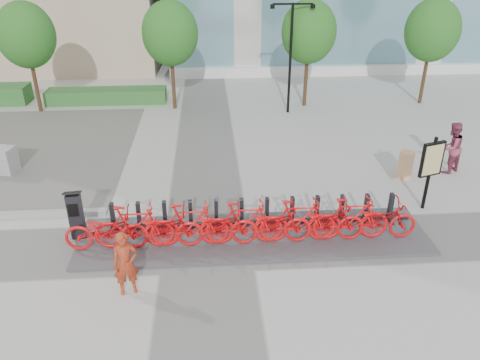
{
  "coord_description": "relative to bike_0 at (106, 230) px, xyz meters",
  "views": [
    {
      "loc": [
        0.15,
        -10.52,
        7.29
      ],
      "look_at": [
        1.0,
        1.5,
        1.2
      ],
      "focal_mm": 35.0,
      "sensor_mm": 36.0,
      "label": 1
    }
  ],
  "objects": [
    {
      "name": "bike_9",
      "position": [
        6.48,
        0.0,
        0.06
      ],
      "size": [
        2.1,
        0.59,
        1.26
      ],
      "primitive_type": "imported",
      "rotation": [
        0.0,
        0.0,
        1.57
      ],
      "color": "red",
      "rests_on": "dock_pad"
    },
    {
      "name": "tree_2",
      "position": [
        7.6,
        12.05,
        2.94
      ],
      "size": [
        2.6,
        2.6,
        5.1
      ],
      "color": "brown",
      "rests_on": "ground"
    },
    {
      "name": "hedge_b",
      "position": [
        -2.4,
        13.25,
        -0.3
      ],
      "size": [
        6.0,
        1.2,
        0.7
      ],
      "primitive_type": "cube",
      "color": "#327435",
      "rests_on": "ground"
    },
    {
      "name": "bike_5",
      "position": [
        3.6,
        0.0,
        0.06
      ],
      "size": [
        2.1,
        0.59,
        1.26
      ],
      "primitive_type": "imported",
      "rotation": [
        0.0,
        0.0,
        1.57
      ],
      "color": "red",
      "rests_on": "dock_pad"
    },
    {
      "name": "bike_8",
      "position": [
        5.76,
        0.0,
        0.0
      ],
      "size": [
        2.16,
        0.75,
        1.14
      ],
      "primitive_type": "imported",
      "rotation": [
        0.0,
        0.0,
        1.57
      ],
      "color": "red",
      "rests_on": "dock_pad"
    },
    {
      "name": "pedestrian",
      "position": [
        11.2,
        4.07,
        0.28
      ],
      "size": [
        1.13,
        1.05,
        1.85
      ],
      "primitive_type": "imported",
      "rotation": [
        0.0,
        0.0,
        3.64
      ],
      "color": "#8B3750",
      "rests_on": "ground"
    },
    {
      "name": "bike_2",
      "position": [
        1.44,
        0.0,
        0.0
      ],
      "size": [
        2.16,
        0.75,
        1.14
      ],
      "primitive_type": "imported",
      "rotation": [
        0.0,
        0.0,
        1.57
      ],
      "color": "red",
      "rests_on": "dock_pad"
    },
    {
      "name": "bike_1",
      "position": [
        0.72,
        0.0,
        0.06
      ],
      "size": [
        2.1,
        0.59,
        1.26
      ],
      "primitive_type": "imported",
      "rotation": [
        0.0,
        0.0,
        1.57
      ],
      "color": "red",
      "rests_on": "dock_pad"
    },
    {
      "name": "tree_0",
      "position": [
        -5.4,
        12.05,
        2.94
      ],
      "size": [
        2.6,
        2.6,
        5.1
      ],
      "color": "brown",
      "rests_on": "ground"
    },
    {
      "name": "construction_barrel",
      "position": [
        9.49,
        3.73,
        -0.17
      ],
      "size": [
        0.55,
        0.55,
        0.96
      ],
      "primitive_type": "cylinder",
      "rotation": [
        0.0,
        0.0,
        0.09
      ],
      "color": "orange",
      "rests_on": "ground"
    },
    {
      "name": "worker_red",
      "position": [
        0.76,
        -1.69,
        0.15
      ],
      "size": [
        0.67,
        0.53,
        1.6
      ],
      "primitive_type": "imported",
      "rotation": [
        0.0,
        0.0,
        0.27
      ],
      "color": "#9C2F16",
      "rests_on": "ground"
    },
    {
      "name": "kiosk",
      "position": [
        -0.91,
        0.64,
        0.12
      ],
      "size": [
        0.48,
        0.42,
        1.44
      ],
      "rotation": [
        0.0,
        0.0,
        0.11
      ],
      "color": "black",
      "rests_on": "dock_pad"
    },
    {
      "name": "dock_rail_posts",
      "position": [
        3.96,
        0.82,
        -0.14
      ],
      "size": [
        8.02,
        0.5,
        0.85
      ],
      "primitive_type": null,
      "color": "black",
      "rests_on": "dock_pad"
    },
    {
      "name": "dock_pad",
      "position": [
        3.9,
        0.35,
        -0.61
      ],
      "size": [
        9.6,
        2.4,
        0.08
      ],
      "primitive_type": "cube",
      "color": "#47474B",
      "rests_on": "ground"
    },
    {
      "name": "bike_4",
      "position": [
        2.88,
        0.0,
        0.0
      ],
      "size": [
        2.16,
        0.75,
        1.14
      ],
      "primitive_type": "imported",
      "rotation": [
        0.0,
        0.0,
        1.57
      ],
      "color": "red",
      "rests_on": "dock_pad"
    },
    {
      "name": "bike_10",
      "position": [
        7.2,
        0.0,
        0.0
      ],
      "size": [
        2.16,
        0.75,
        1.14
      ],
      "primitive_type": "imported",
      "rotation": [
        0.0,
        0.0,
        1.57
      ],
      "color": "red",
      "rests_on": "dock_pad"
    },
    {
      "name": "bike_3",
      "position": [
        2.16,
        0.0,
        0.06
      ],
      "size": [
        2.1,
        0.59,
        1.26
      ],
      "primitive_type": "imported",
      "rotation": [
        0.0,
        0.0,
        1.57
      ],
      "color": "red",
      "rests_on": "dock_pad"
    },
    {
      "name": "tree_1",
      "position": [
        1.1,
        12.05,
        2.94
      ],
      "size": [
        2.6,
        2.6,
        5.1
      ],
      "color": "brown",
      "rests_on": "ground"
    },
    {
      "name": "bike_0",
      "position": [
        0.0,
        0.0,
        0.0
      ],
      "size": [
        2.16,
        0.75,
        1.14
      ],
      "primitive_type": "imported",
      "rotation": [
        0.0,
        0.0,
        1.57
      ],
      "color": "red",
      "rests_on": "dock_pad"
    },
    {
      "name": "map_sign",
      "position": [
        9.27,
        1.61,
        0.9
      ],
      "size": [
        0.76,
        0.35,
        2.34
      ],
      "rotation": [
        0.0,
        0.0,
        0.32
      ],
      "color": "black",
      "rests_on": "ground"
    },
    {
      "name": "bike_7",
      "position": [
        5.04,
        0.0,
        0.06
      ],
      "size": [
        2.1,
        0.59,
        1.26
      ],
      "primitive_type": "imported",
      "rotation": [
        0.0,
        0.0,
        1.57
      ],
      "color": "red",
      "rests_on": "dock_pad"
    },
    {
      "name": "ground",
      "position": [
        2.6,
        0.05,
        -0.65
      ],
      "size": [
        120.0,
        120.0,
        0.0
      ],
      "primitive_type": "plane",
      "color": "#A8A8A8"
    },
    {
      "name": "tree_3",
      "position": [
        13.6,
        12.05,
        2.94
      ],
      "size": [
        2.6,
        2.6,
        5.1
      ],
      "color": "brown",
      "rests_on": "ground"
    },
    {
      "name": "bike_6",
      "position": [
        4.32,
        0.0,
        0.0
      ],
      "size": [
        2.16,
        0.75,
        1.14
      ],
      "primitive_type": "imported",
      "rotation": [
        0.0,
        0.0,
        1.57
      ],
      "color": "red",
      "rests_on": "dock_pad"
    },
    {
      "name": "streetlamp",
      "position": [
        6.6,
        11.05,
        2.49
      ],
      "size": [
        2.0,
        0.2,
        5.0
      ],
      "color": "black",
      "rests_on": "ground"
    }
  ]
}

